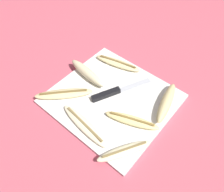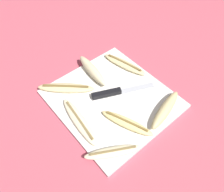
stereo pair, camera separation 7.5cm
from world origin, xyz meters
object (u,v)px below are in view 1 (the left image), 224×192
(banana_mellow_near, at_px, (64,94))
(banana_pale_long, at_px, (124,151))
(banana_bright_far, at_px, (85,125))
(banana_cream_curved, at_px, (87,73))
(banana_ripe_center, at_px, (118,63))
(banana_spotted_left, at_px, (166,102))
(banana_golden_short, at_px, (132,120))
(knife, at_px, (111,93))

(banana_mellow_near, bearing_deg, banana_pale_long, -5.87)
(banana_mellow_near, relative_size, banana_bright_far, 0.84)
(banana_bright_far, height_order, banana_cream_curved, banana_cream_curved)
(banana_bright_far, bearing_deg, banana_mellow_near, 163.28)
(banana_ripe_center, distance_m, banana_bright_far, 0.30)
(banana_spotted_left, xyz_separation_m, banana_mellow_near, (-0.29, -0.19, -0.01))
(banana_golden_short, xyz_separation_m, banana_cream_curved, (-0.25, 0.05, 0.01))
(banana_pale_long, height_order, banana_bright_far, banana_pale_long)
(banana_spotted_left, relative_size, banana_ripe_center, 0.93)
(banana_pale_long, height_order, banana_mellow_near, same)
(knife, height_order, banana_cream_curved, banana_cream_curved)
(knife, height_order, banana_mellow_near, banana_mellow_near)
(banana_ripe_center, xyz_separation_m, banana_cream_curved, (-0.05, -0.12, 0.01))
(knife, relative_size, banana_cream_curved, 1.18)
(knife, relative_size, banana_ripe_center, 1.12)
(banana_spotted_left, height_order, banana_mellow_near, banana_spotted_left)
(banana_pale_long, bearing_deg, banana_spotted_left, 89.37)
(banana_ripe_center, xyz_separation_m, banana_golden_short, (0.20, -0.17, 0.00))
(knife, relative_size, banana_bright_far, 1.02)
(banana_spotted_left, distance_m, banana_golden_short, 0.13)
(banana_pale_long, distance_m, banana_cream_curved, 0.33)
(banana_cream_curved, bearing_deg, banana_spotted_left, 13.62)
(banana_spotted_left, distance_m, banana_ripe_center, 0.25)
(banana_pale_long, relative_size, banana_spotted_left, 0.91)
(banana_pale_long, relative_size, banana_cream_curved, 0.88)
(banana_spotted_left, xyz_separation_m, banana_cream_curved, (-0.30, -0.07, -0.00))
(banana_pale_long, xyz_separation_m, banana_ripe_center, (-0.25, 0.27, -0.00))
(banana_golden_short, relative_size, banana_cream_curved, 0.98)
(banana_pale_long, xyz_separation_m, banana_spotted_left, (0.00, 0.22, 0.01))
(banana_pale_long, height_order, banana_cream_curved, banana_cream_curved)
(banana_ripe_center, bearing_deg, banana_mellow_near, -100.76)
(banana_spotted_left, bearing_deg, banana_bright_far, -122.80)
(banana_cream_curved, bearing_deg, banana_mellow_near, -88.62)
(banana_mellow_near, relative_size, banana_ripe_center, 0.92)
(banana_golden_short, bearing_deg, banana_bright_far, -133.43)
(knife, height_order, banana_ripe_center, banana_ripe_center)
(banana_spotted_left, distance_m, banana_mellow_near, 0.35)
(banana_pale_long, distance_m, banana_spotted_left, 0.22)
(knife, bearing_deg, banana_golden_short, 4.84)
(banana_bright_far, distance_m, banana_golden_short, 0.15)
(banana_mellow_near, distance_m, banana_cream_curved, 0.12)
(banana_pale_long, xyz_separation_m, banana_cream_curved, (-0.30, 0.15, 0.01))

